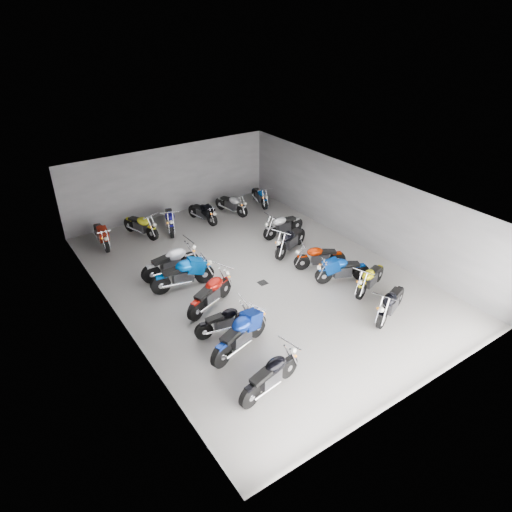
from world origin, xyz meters
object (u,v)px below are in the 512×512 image
object	(u,v)px
motorcycle_left_a	(270,375)
motorcycle_right_b	(370,278)
drain_grate	(263,283)
motorcycle_right_e	(290,240)
motorcycle_left_b	(240,334)
motorcycle_right_a	(391,303)
motorcycle_left_c	(224,320)
motorcycle_back_f	(260,196)
motorcycle_right_c	(342,270)
motorcycle_right_d	(319,257)
motorcycle_back_a	(101,235)
motorcycle_left_e	(183,274)
motorcycle_left_f	(171,262)
motorcycle_back_c	(170,219)
motorcycle_left_d	(211,293)
motorcycle_back_d	(203,212)
motorcycle_back_e	(232,204)
motorcycle_right_f	(283,225)
motorcycle_back_b	(141,225)

from	to	relation	value
motorcycle_left_a	motorcycle_right_b	xyz separation A→B (m)	(5.61, 1.87, -0.02)
drain_grate	motorcycle_right_e	world-z (taller)	motorcycle_right_e
motorcycle_left_b	motorcycle_right_a	bearing A→B (deg)	56.38
motorcycle_left_c	motorcycle_back_f	distance (m)	10.02
motorcycle_right_c	motorcycle_left_a	bearing A→B (deg)	141.38
motorcycle_back_f	motorcycle_right_d	bearing A→B (deg)	88.67
motorcycle_right_b	motorcycle_left_c	bearing A→B (deg)	62.62
motorcycle_right_d	motorcycle_back_a	xyz separation A→B (m)	(-6.21, 6.43, 0.01)
motorcycle_right_a	motorcycle_right_c	xyz separation A→B (m)	(0.16, 2.40, -0.02)
motorcycle_left_e	motorcycle_left_f	xyz separation A→B (m)	(0.01, 1.01, -0.01)
motorcycle_left_a	motorcycle_right_e	distance (m)	7.54
motorcycle_right_e	motorcycle_back_c	distance (m)	5.51
motorcycle_left_d	motorcycle_left_f	bearing A→B (deg)	161.04
drain_grate	motorcycle_left_d	distance (m)	2.32
motorcycle_back_a	motorcycle_back_d	bearing A→B (deg)	179.67
motorcycle_left_e	motorcycle_back_f	distance (m)	7.95
motorcycle_left_e	motorcycle_right_e	world-z (taller)	motorcycle_left_e
motorcycle_right_b	motorcycle_back_f	xyz separation A→B (m)	(1.16, 8.43, -0.02)
drain_grate	motorcycle_back_f	xyz separation A→B (m)	(3.99, 5.97, 0.45)
motorcycle_back_c	motorcycle_right_b	bearing A→B (deg)	134.37
motorcycle_left_a	motorcycle_back_e	world-z (taller)	motorcycle_left_a
motorcycle_back_e	motorcycle_right_f	bearing A→B (deg)	85.39
motorcycle_back_b	motorcycle_left_b	bearing A→B (deg)	67.88
motorcycle_left_d	motorcycle_right_d	bearing A→B (deg)	65.27
motorcycle_left_a	motorcycle_left_b	xyz separation A→B (m)	(0.21, 1.76, 0.06)
motorcycle_right_b	motorcycle_back_f	world-z (taller)	motorcycle_right_b
motorcycle_left_d	motorcycle_right_e	size ratio (longest dim) A/B	1.00
motorcycle_left_f	motorcycle_right_d	xyz separation A→B (m)	(4.83, -2.66, -0.07)
motorcycle_left_b	motorcycle_back_c	xyz separation A→B (m)	(1.67, 8.38, -0.05)
motorcycle_right_d	motorcycle_back_a	distance (m)	8.94
motorcycle_back_a	motorcycle_back_e	bearing A→B (deg)	-178.77
motorcycle_left_c	motorcycle_back_d	world-z (taller)	motorcycle_back_d
motorcycle_right_d	motorcycle_right_f	distance (m)	2.98
motorcycle_left_c	motorcycle_back_f	bearing A→B (deg)	147.32
motorcycle_right_c	motorcycle_back_d	bearing A→B (deg)	35.92
motorcycle_left_a	drain_grate	bearing A→B (deg)	136.01
motorcycle_left_a	motorcycle_right_f	bearing A→B (deg)	129.59
motorcycle_left_d	motorcycle_back_f	distance (m)	8.80
motorcycle_left_e	motorcycle_right_d	bearing A→B (deg)	79.02
motorcycle_right_f	motorcycle_back_b	distance (m)	6.07
motorcycle_right_f	motorcycle_back_d	xyz separation A→B (m)	(-2.17, 3.17, -0.03)
motorcycle_left_d	motorcycle_back_f	world-z (taller)	motorcycle_left_d
motorcycle_right_d	motorcycle_right_c	bearing A→B (deg)	-153.19
motorcycle_left_e	motorcycle_right_f	distance (m)	5.49
motorcycle_left_e	motorcycle_right_b	xyz separation A→B (m)	(5.30, -3.78, -0.08)
motorcycle_right_c	motorcycle_back_c	bearing A→B (deg)	47.12
motorcycle_left_c	motorcycle_back_a	bearing A→B (deg)	-162.49
motorcycle_right_e	motorcycle_back_c	size ratio (longest dim) A/B	1.01
motorcycle_back_a	motorcycle_back_f	xyz separation A→B (m)	(7.83, -0.14, -0.04)
motorcycle_right_a	motorcycle_right_e	size ratio (longest dim) A/B	0.97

